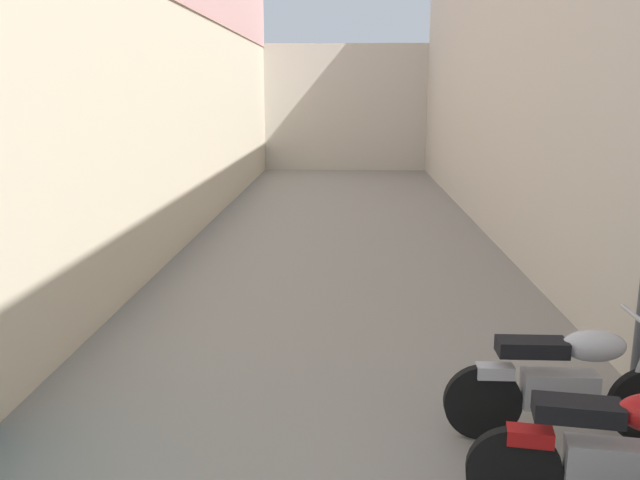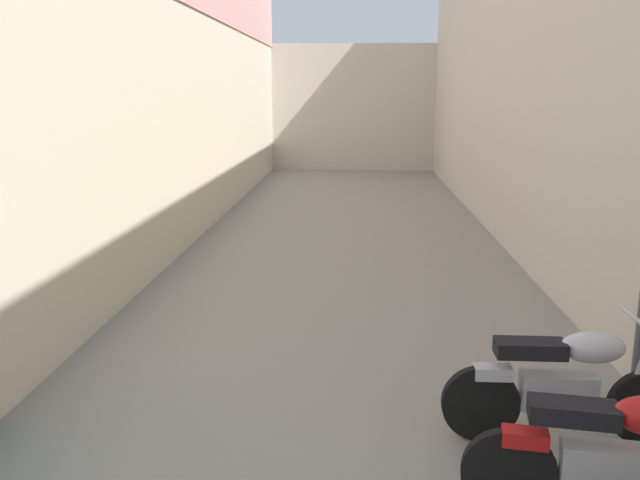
% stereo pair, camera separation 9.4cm
% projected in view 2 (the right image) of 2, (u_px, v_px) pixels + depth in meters
% --- Properties ---
extents(ground_plane, '(40.13, 40.13, 0.00)m').
position_uv_depth(ground_plane, '(342.00, 290.00, 9.05)').
color(ground_plane, gray).
extents(building_left, '(0.45, 24.13, 7.27)m').
position_uv_depth(building_left, '(159.00, 24.00, 10.30)').
color(building_left, beige).
rests_on(building_left, ground).
extents(building_right, '(0.45, 24.13, 7.40)m').
position_uv_depth(building_right, '(542.00, 20.00, 10.02)').
color(building_right, beige).
rests_on(building_right, ground).
extents(building_far_end, '(8.46, 2.00, 4.19)m').
position_uv_depth(building_far_end, '(353.00, 107.00, 23.26)').
color(building_far_end, beige).
rests_on(building_far_end, ground).
extents(motorcycle_fourth, '(1.84, 0.58, 1.04)m').
position_uv_depth(motorcycle_fourth, '(620.00, 456.00, 4.01)').
color(motorcycle_fourth, black).
rests_on(motorcycle_fourth, ground).
extents(motorcycle_fifth, '(1.85, 0.58, 1.04)m').
position_uv_depth(motorcycle_fifth, '(567.00, 381.00, 5.04)').
color(motorcycle_fifth, black).
rests_on(motorcycle_fifth, ground).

